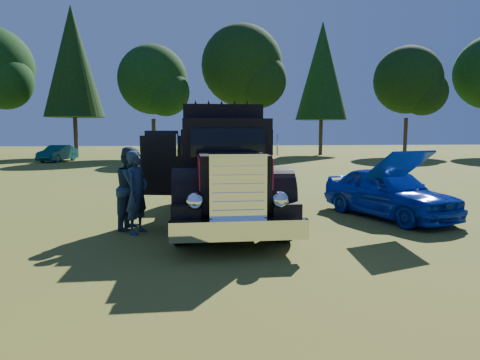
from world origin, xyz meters
name	(u,v)px	position (x,y,z in m)	size (l,w,h in m)	color
ground	(225,233)	(0.00, 0.00, 0.00)	(120.00, 120.00, 0.00)	#415E1B
treeline	(168,66)	(-2.56, 27.41, 7.70)	(72.10, 24.04, 13.84)	#2D2116
diamond_t_truck	(224,172)	(0.08, 1.20, 1.28)	(3.36, 7.16, 3.00)	black
hotrod_coupe	(389,192)	(4.51, 1.25, 0.68)	(2.82, 4.39, 1.89)	#072CA4
spectator_near	(137,192)	(-1.97, 0.18, 0.94)	(0.69, 0.45, 1.88)	#223750
spectator_far	(132,188)	(-2.16, 0.69, 0.97)	(0.95, 0.74, 1.95)	#1F3048
distant_teal_car	(58,153)	(-10.90, 24.64, 0.63)	(1.33, 3.82, 1.26)	#0A2B3C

